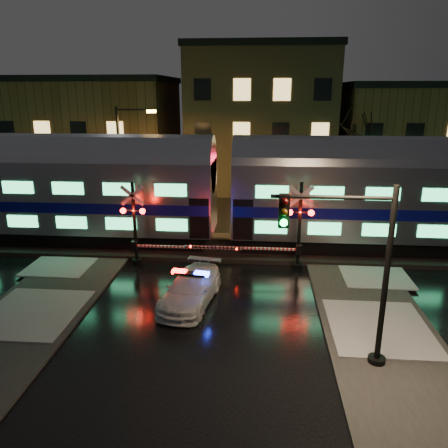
# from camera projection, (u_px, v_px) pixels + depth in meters

# --- Properties ---
(ground) EXTENTS (120.00, 120.00, 0.00)m
(ground) POSITION_uv_depth(u_px,v_px,m) (209.00, 288.00, 19.11)
(ground) COLOR black
(ground) RESTS_ON ground
(ballast) EXTENTS (90.00, 4.20, 0.24)m
(ballast) POSITION_uv_depth(u_px,v_px,m) (220.00, 247.00, 23.84)
(ballast) COLOR black
(ballast) RESTS_ON ground
(sidewalk_right) EXTENTS (4.00, 20.00, 0.12)m
(sidewalk_right) POSITION_uv_depth(u_px,v_px,m) (405.00, 382.00, 12.85)
(sidewalk_right) COLOR #2D2D2D
(sidewalk_right) RESTS_ON ground
(building_left) EXTENTS (14.00, 10.00, 9.00)m
(building_left) POSITION_uv_depth(u_px,v_px,m) (95.00, 135.00, 39.80)
(building_left) COLOR #533520
(building_left) RESTS_ON ground
(building_mid) EXTENTS (12.00, 11.00, 11.50)m
(building_mid) POSITION_uv_depth(u_px,v_px,m) (260.00, 121.00, 38.73)
(building_mid) COLOR brown
(building_mid) RESTS_ON ground
(building_right) EXTENTS (12.00, 10.00, 8.50)m
(building_right) POSITION_uv_depth(u_px,v_px,m) (410.00, 140.00, 37.66)
(building_right) COLOR #533520
(building_right) RESTS_ON ground
(train) EXTENTS (51.00, 3.12, 5.92)m
(train) POSITION_uv_depth(u_px,v_px,m) (223.00, 189.00, 22.87)
(train) COLOR black
(train) RESTS_ON ballast
(police_car) EXTENTS (2.40, 4.53, 1.40)m
(police_car) POSITION_uv_depth(u_px,v_px,m) (191.00, 289.00, 17.61)
(police_car) COLOR white
(police_car) RESTS_ON ground
(crossing_signal_right) EXTENTS (6.11, 0.67, 4.33)m
(crossing_signal_right) POSITION_uv_depth(u_px,v_px,m) (292.00, 235.00, 20.50)
(crossing_signal_right) COLOR black
(crossing_signal_right) RESTS_ON ground
(crossing_signal_left) EXTENTS (5.91, 0.66, 4.18)m
(crossing_signal_left) POSITION_uv_depth(u_px,v_px,m) (142.00, 232.00, 21.08)
(crossing_signal_left) COLOR black
(crossing_signal_left) RESTS_ON ground
(traffic_light) EXTENTS (3.74, 0.69, 5.78)m
(traffic_light) POSITION_uv_depth(u_px,v_px,m) (355.00, 275.00, 12.88)
(traffic_light) COLOR black
(traffic_light) RESTS_ON ground
(streetlight) EXTENTS (2.48, 0.26, 7.41)m
(streetlight) POSITION_uv_depth(u_px,v_px,m) (124.00, 159.00, 26.95)
(streetlight) COLOR black
(streetlight) RESTS_ON ground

